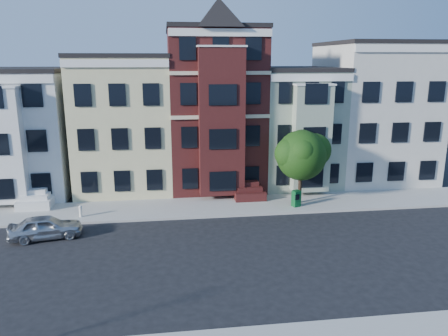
{
  "coord_description": "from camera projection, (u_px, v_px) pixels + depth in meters",
  "views": [
    {
      "loc": [
        -3.84,
        -20.25,
        9.95
      ],
      "look_at": [
        -0.79,
        2.45,
        4.2
      ],
      "focal_mm": 35.0,
      "sensor_mm": 36.0,
      "label": 1
    }
  ],
  "objects": [
    {
      "name": "ground",
      "position": [
        246.0,
        258.0,
        22.38
      ],
      "size": [
        120.0,
        120.0,
        0.0
      ],
      "primitive_type": "plane",
      "color": "black"
    },
    {
      "name": "far_sidewalk",
      "position": [
        225.0,
        206.0,
        30.05
      ],
      "size": [
        60.0,
        4.0,
        0.15
      ],
      "primitive_type": "cube",
      "color": "#9E9B93",
      "rests_on": "ground"
    },
    {
      "name": "house_white",
      "position": [
        19.0,
        132.0,
        33.29
      ],
      "size": [
        8.0,
        9.0,
        9.0
      ],
      "primitive_type": "cube",
      "color": "silver",
      "rests_on": "ground"
    },
    {
      "name": "house_yellow",
      "position": [
        125.0,
        124.0,
        34.2
      ],
      "size": [
        7.0,
        9.0,
        10.0
      ],
      "primitive_type": "cube",
      "color": "beige",
      "rests_on": "ground"
    },
    {
      "name": "house_brown",
      "position": [
        214.0,
        110.0,
        34.86
      ],
      "size": [
        7.0,
        9.0,
        12.0
      ],
      "primitive_type": "cube",
      "color": "#3C1412",
      "rests_on": "ground"
    },
    {
      "name": "house_green",
      "position": [
        292.0,
        126.0,
        36.06
      ],
      "size": [
        6.0,
        9.0,
        9.0
      ],
      "primitive_type": "cube",
      "color": "gray",
      "rests_on": "ground"
    },
    {
      "name": "house_cream",
      "position": [
        373.0,
        113.0,
        36.72
      ],
      "size": [
        8.0,
        9.0,
        11.0
      ],
      "primitive_type": "cube",
      "color": "beige",
      "rests_on": "ground"
    },
    {
      "name": "street_tree",
      "position": [
        301.0,
        159.0,
        29.81
      ],
      "size": [
        5.81,
        5.81,
        6.32
      ],
      "primitive_type": null,
      "rotation": [
        0.0,
        0.0,
        -0.07
      ],
      "color": "#1E4510",
      "rests_on": "far_sidewalk"
    },
    {
      "name": "parked_car",
      "position": [
        45.0,
        227.0,
        24.73
      ],
      "size": [
        4.18,
        2.29,
        1.35
      ],
      "primitive_type": "imported",
      "rotation": [
        0.0,
        0.0,
        1.75
      ],
      "color": "#AEB1B8",
      "rests_on": "ground"
    },
    {
      "name": "newspaper_box",
      "position": [
        296.0,
        198.0,
        29.68
      ],
      "size": [
        0.63,
        0.6,
        1.12
      ],
      "primitive_type": "cube",
      "rotation": [
        0.0,
        0.0,
        0.37
      ],
      "color": "#0B4F22",
      "rests_on": "far_sidewalk"
    },
    {
      "name": "fire_hydrant",
      "position": [
        81.0,
        212.0,
        27.77
      ],
      "size": [
        0.28,
        0.28,
        0.6
      ],
      "primitive_type": "cylinder",
      "rotation": [
        0.0,
        0.0,
        -0.4
      ],
      "color": "silver",
      "rests_on": "far_sidewalk"
    }
  ]
}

